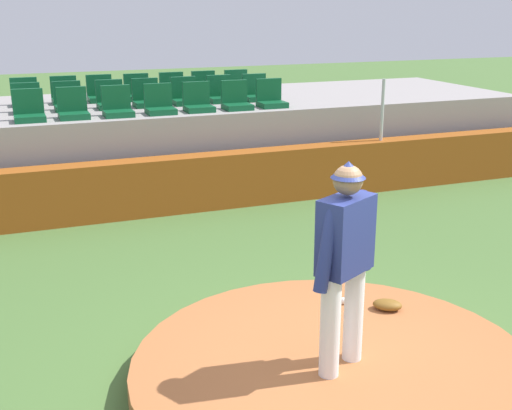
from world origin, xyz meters
The scene contains 29 objects.
ground_plane centered at (0.00, 0.00, 0.00)m, with size 60.00×60.00×0.00m, color #476B31.
pitchers_mound centered at (0.00, 0.00, 0.12)m, with size 3.64×3.64×0.24m, color #A66135.
pitcher centered at (0.01, -0.09, 1.31)m, with size 0.75×0.48×1.84m.
baseball centered at (0.63, 1.02, 0.28)m, with size 0.07×0.07×0.07m, color white.
fielding_glove centered at (0.99, 0.73, 0.30)m, with size 0.30×0.20×0.11m, color brown.
brick_barrier centered at (0.00, 5.58, 0.46)m, with size 15.98×0.40×0.92m, color #974A16.
fence_post_right centered at (3.82, 5.58, 1.47)m, with size 0.06×0.06×1.10m, color silver.
bleacher_platform centered at (0.00, 7.96, 0.74)m, with size 14.95×3.81×1.48m, color gray.
stadium_chair_0 centered at (-2.12, 6.59, 1.63)m, with size 0.48×0.44×0.50m.
stadium_chair_1 centered at (-1.43, 6.59, 1.63)m, with size 0.48×0.44×0.50m.
stadium_chair_2 centered at (-0.71, 6.56, 1.63)m, with size 0.48×0.44×0.50m.
stadium_chair_3 centered at (0.01, 6.56, 1.63)m, with size 0.48×0.44×0.50m.
stadium_chair_4 centered at (0.69, 6.58, 1.63)m, with size 0.48×0.44×0.50m.
stadium_chair_5 centered at (1.40, 6.55, 1.63)m, with size 0.48×0.44×0.50m.
stadium_chair_6 centered at (2.07, 6.58, 1.63)m, with size 0.48×0.44×0.50m.
stadium_chair_7 centered at (-2.11, 7.49, 1.63)m, with size 0.48×0.44×0.50m.
stadium_chair_8 centered at (-1.41, 7.50, 1.63)m, with size 0.48×0.44×0.50m.
stadium_chair_9 centered at (-0.68, 7.45, 1.63)m, with size 0.48×0.44×0.50m.
stadium_chair_10 centered at (-0.03, 7.46, 1.63)m, with size 0.48×0.44×0.50m.
stadium_chair_11 centered at (0.70, 7.45, 1.63)m, with size 0.48×0.44×0.50m.
stadium_chair_12 centered at (1.41, 7.50, 1.63)m, with size 0.48×0.44×0.50m.
stadium_chair_13 centered at (2.13, 7.47, 1.63)m, with size 0.48×0.44×0.50m.
stadium_chair_14 centered at (-2.10, 8.39, 1.63)m, with size 0.48×0.44×0.50m.
stadium_chair_15 centered at (-1.38, 8.41, 1.63)m, with size 0.48×0.44×0.50m.
stadium_chair_16 centered at (-0.72, 8.41, 1.63)m, with size 0.48×0.44×0.50m.
stadium_chair_17 centered at (-0.01, 8.35, 1.63)m, with size 0.48×0.44×0.50m.
stadium_chair_18 centered at (0.70, 8.36, 1.63)m, with size 0.48×0.44×0.50m.
stadium_chair_19 centered at (1.37, 8.39, 1.63)m, with size 0.48×0.44×0.50m.
stadium_chair_20 centered at (2.07, 8.38, 1.63)m, with size 0.48×0.44×0.50m.
Camera 1 is at (-2.54, -4.62, 3.29)m, focal length 46.54 mm.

